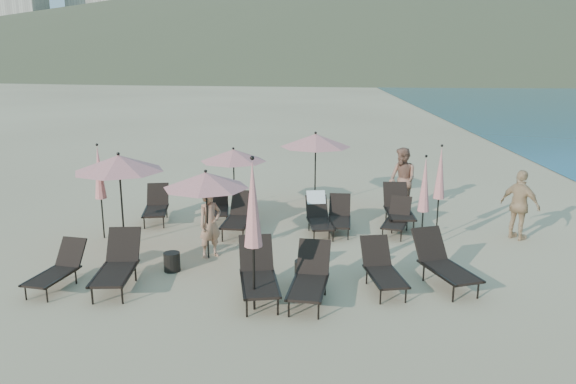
{
  "coord_description": "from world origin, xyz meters",
  "views": [
    {
      "loc": [
        0.12,
        -10.62,
        4.54
      ],
      "look_at": [
        -0.38,
        3.5,
        1.1
      ],
      "focal_mm": 35.0,
      "sensor_mm": 36.0,
      "label": 1
    }
  ],
  "objects_px": {
    "lounger_8": "(239,216)",
    "umbrella_closed_1": "(440,173)",
    "lounger_5": "(443,262)",
    "lounger_9": "(339,216)",
    "lounger_0": "(58,268)",
    "umbrella_open_3": "(316,140)",
    "beachgoer_c": "(520,205)",
    "umbrella_closed_0": "(253,205)",
    "lounger_2": "(258,274)",
    "umbrella_open_0": "(119,163)",
    "side_table_1": "(305,272)",
    "side_table_0": "(172,262)",
    "lounger_3": "(310,277)",
    "lounger_7": "(218,206)",
    "lounger_11": "(398,207)",
    "lounger_6": "(156,206)",
    "beachgoer_b": "(402,179)",
    "lounger_12": "(319,215)",
    "umbrella_open_1": "(206,180)",
    "lounger_4": "(382,268)",
    "umbrella_open_2": "(233,155)",
    "umbrella_closed_2": "(99,173)",
    "lounger_10": "(397,218)",
    "lounger_1": "(117,264)",
    "umbrella_closed_3": "(425,185)",
    "beachgoer_a": "(210,224)"
  },
  "relations": [
    {
      "from": "beachgoer_b",
      "to": "lounger_3",
      "type": "bearing_deg",
      "value": -48.49
    },
    {
      "from": "lounger_4",
      "to": "umbrella_closed_3",
      "type": "relative_size",
      "value": 0.7
    },
    {
      "from": "lounger_7",
      "to": "lounger_11",
      "type": "distance_m",
      "value": 5.03
    },
    {
      "from": "umbrella_open_3",
      "to": "umbrella_closed_1",
      "type": "xyz_separation_m",
      "value": [
        3.08,
        -3.02,
        -0.37
      ]
    },
    {
      "from": "lounger_8",
      "to": "umbrella_open_0",
      "type": "height_order",
      "value": "umbrella_open_0"
    },
    {
      "from": "umbrella_closed_3",
      "to": "umbrella_open_2",
      "type": "bearing_deg",
      "value": 149.31
    },
    {
      "from": "lounger_7",
      "to": "beachgoer_b",
      "type": "distance_m",
      "value": 5.51
    },
    {
      "from": "side_table_0",
      "to": "lounger_10",
      "type": "bearing_deg",
      "value": 28.7
    },
    {
      "from": "lounger_3",
      "to": "umbrella_open_2",
      "type": "distance_m",
      "value": 6.21
    },
    {
      "from": "lounger_5",
      "to": "lounger_9",
      "type": "bearing_deg",
      "value": 99.66
    },
    {
      "from": "umbrella_open_2",
      "to": "umbrella_closed_2",
      "type": "xyz_separation_m",
      "value": [
        -3.09,
        -2.11,
        -0.09
      ]
    },
    {
      "from": "lounger_9",
      "to": "umbrella_closed_2",
      "type": "distance_m",
      "value": 6.23
    },
    {
      "from": "lounger_1",
      "to": "lounger_2",
      "type": "xyz_separation_m",
      "value": [
        2.87,
        -0.4,
        -0.0
      ]
    },
    {
      "from": "lounger_6",
      "to": "umbrella_closed_0",
      "type": "bearing_deg",
      "value": -68.58
    },
    {
      "from": "beachgoer_b",
      "to": "lounger_10",
      "type": "bearing_deg",
      "value": -37.38
    },
    {
      "from": "side_table_0",
      "to": "lounger_3",
      "type": "bearing_deg",
      "value": -24.68
    },
    {
      "from": "umbrella_closed_3",
      "to": "beachgoer_c",
      "type": "relative_size",
      "value": 1.31
    },
    {
      "from": "side_table_0",
      "to": "umbrella_open_0",
      "type": "bearing_deg",
      "value": 133.25
    },
    {
      "from": "umbrella_closed_0",
      "to": "umbrella_closed_2",
      "type": "xyz_separation_m",
      "value": [
        -4.24,
        4.01,
        -0.3
      ]
    },
    {
      "from": "lounger_9",
      "to": "lounger_11",
      "type": "height_order",
      "value": "lounger_11"
    },
    {
      "from": "beachgoer_b",
      "to": "lounger_0",
      "type": "bearing_deg",
      "value": -77.52
    },
    {
      "from": "umbrella_open_3",
      "to": "beachgoer_b",
      "type": "bearing_deg",
      "value": -8.97
    },
    {
      "from": "lounger_10",
      "to": "beachgoer_c",
      "type": "xyz_separation_m",
      "value": [
        2.99,
        -0.4,
        0.49
      ]
    },
    {
      "from": "umbrella_closed_3",
      "to": "lounger_8",
      "type": "bearing_deg",
      "value": 163.53
    },
    {
      "from": "lounger_3",
      "to": "umbrella_closed_1",
      "type": "relative_size",
      "value": 0.74
    },
    {
      "from": "side_table_0",
      "to": "beachgoer_b",
      "type": "xyz_separation_m",
      "value": [
        5.74,
        5.14,
        0.74
      ]
    },
    {
      "from": "lounger_8",
      "to": "umbrella_closed_1",
      "type": "distance_m",
      "value": 5.25
    },
    {
      "from": "lounger_6",
      "to": "lounger_7",
      "type": "xyz_separation_m",
      "value": [
        1.73,
        0.16,
        -0.04
      ]
    },
    {
      "from": "lounger_12",
      "to": "umbrella_open_1",
      "type": "xyz_separation_m",
      "value": [
        -2.57,
        -2.04,
        1.37
      ]
    },
    {
      "from": "lounger_11",
      "to": "umbrella_open_1",
      "type": "bearing_deg",
      "value": -149.26
    },
    {
      "from": "umbrella_open_0",
      "to": "side_table_1",
      "type": "distance_m",
      "value": 5.32
    },
    {
      "from": "lounger_0",
      "to": "umbrella_open_3",
      "type": "bearing_deg",
      "value": 62.86
    },
    {
      "from": "lounger_9",
      "to": "beachgoer_c",
      "type": "height_order",
      "value": "beachgoer_c"
    },
    {
      "from": "lounger_8",
      "to": "lounger_9",
      "type": "bearing_deg",
      "value": 9.34
    },
    {
      "from": "lounger_12",
      "to": "umbrella_closed_0",
      "type": "relative_size",
      "value": 0.57
    },
    {
      "from": "lounger_1",
      "to": "umbrella_closed_3",
      "type": "height_order",
      "value": "umbrella_closed_3"
    },
    {
      "from": "lounger_0",
      "to": "umbrella_closed_0",
      "type": "bearing_deg",
      "value": -0.74
    },
    {
      "from": "umbrella_closed_0",
      "to": "lounger_2",
      "type": "bearing_deg",
      "value": 86.92
    },
    {
      "from": "lounger_0",
      "to": "lounger_9",
      "type": "distance_m",
      "value": 7.03
    },
    {
      "from": "umbrella_closed_1",
      "to": "lounger_7",
      "type": "bearing_deg",
      "value": 166.45
    },
    {
      "from": "lounger_2",
      "to": "lounger_0",
      "type": "bearing_deg",
      "value": 165.84
    },
    {
      "from": "umbrella_closed_1",
      "to": "side_table_0",
      "type": "relative_size",
      "value": 5.81
    },
    {
      "from": "lounger_10",
      "to": "beachgoer_c",
      "type": "height_order",
      "value": "beachgoer_c"
    },
    {
      "from": "lounger_9",
      "to": "beachgoer_a",
      "type": "bearing_deg",
      "value": -142.24
    },
    {
      "from": "side_table_0",
      "to": "lounger_8",
      "type": "bearing_deg",
      "value": 67.9
    },
    {
      "from": "lounger_8",
      "to": "umbrella_open_3",
      "type": "height_order",
      "value": "umbrella_open_3"
    },
    {
      "from": "umbrella_open_1",
      "to": "side_table_0",
      "type": "xyz_separation_m",
      "value": [
        -0.65,
        -0.82,
        -1.63
      ]
    },
    {
      "from": "lounger_4",
      "to": "lounger_12",
      "type": "height_order",
      "value": "lounger_12"
    },
    {
      "from": "lounger_1",
      "to": "side_table_1",
      "type": "bearing_deg",
      "value": 0.33
    },
    {
      "from": "lounger_5",
      "to": "lounger_8",
      "type": "bearing_deg",
      "value": 125.1
    }
  ]
}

